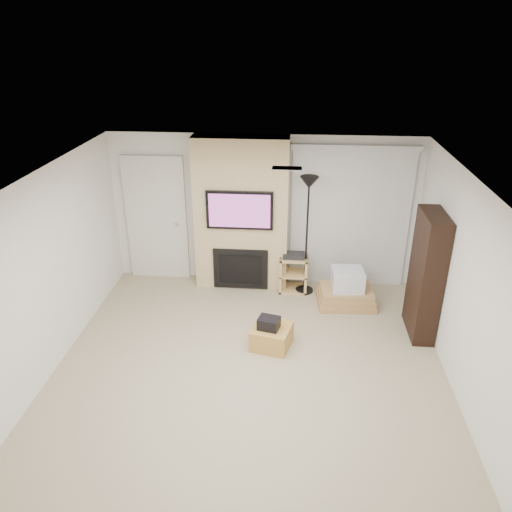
# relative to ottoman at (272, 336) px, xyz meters

# --- Properties ---
(floor) EXTENTS (5.00, 5.50, 0.00)m
(floor) POSITION_rel_ottoman_xyz_m (-0.25, -0.76, -0.15)
(floor) COLOR tan
(floor) RESTS_ON ground
(ceiling) EXTENTS (5.00, 5.50, 0.00)m
(ceiling) POSITION_rel_ottoman_xyz_m (-0.25, -0.76, 2.35)
(ceiling) COLOR white
(ceiling) RESTS_ON wall_back
(wall_back) EXTENTS (5.00, 0.00, 2.50)m
(wall_back) POSITION_rel_ottoman_xyz_m (-0.25, 1.99, 1.10)
(wall_back) COLOR white
(wall_back) RESTS_ON ground
(wall_front) EXTENTS (5.00, 0.00, 2.50)m
(wall_front) POSITION_rel_ottoman_xyz_m (-0.25, -3.51, 1.10)
(wall_front) COLOR white
(wall_front) RESTS_ON ground
(wall_left) EXTENTS (0.00, 5.50, 2.50)m
(wall_left) POSITION_rel_ottoman_xyz_m (-2.75, -0.76, 1.10)
(wall_left) COLOR white
(wall_left) RESTS_ON ground
(wall_right) EXTENTS (0.00, 5.50, 2.50)m
(wall_right) POSITION_rel_ottoman_xyz_m (2.25, -0.76, 1.10)
(wall_right) COLOR white
(wall_right) RESTS_ON ground
(hvac_vent) EXTENTS (0.35, 0.18, 0.01)m
(hvac_vent) POSITION_rel_ottoman_xyz_m (0.15, 0.04, 2.35)
(hvac_vent) COLOR silver
(hvac_vent) RESTS_ON ceiling
(ottoman) EXTENTS (0.61, 0.61, 0.30)m
(ottoman) POSITION_rel_ottoman_xyz_m (0.00, 0.00, 0.00)
(ottoman) COLOR #BF8E41
(ottoman) RESTS_ON floor
(black_bag) EXTENTS (0.33, 0.28, 0.16)m
(black_bag) POSITION_rel_ottoman_xyz_m (-0.04, -0.03, 0.23)
(black_bag) COLOR black
(black_bag) RESTS_ON ottoman
(fireplace_wall) EXTENTS (1.50, 0.47, 2.50)m
(fireplace_wall) POSITION_rel_ottoman_xyz_m (-0.60, 1.78, 1.09)
(fireplace_wall) COLOR #D2B782
(fireplace_wall) RESTS_ON floor
(entry_door) EXTENTS (1.02, 0.11, 2.14)m
(entry_door) POSITION_rel_ottoman_xyz_m (-2.05, 1.96, 0.90)
(entry_door) COLOR silver
(entry_door) RESTS_ON floor
(vertical_blinds) EXTENTS (1.98, 0.10, 2.37)m
(vertical_blinds) POSITION_rel_ottoman_xyz_m (1.15, 1.94, 1.12)
(vertical_blinds) COLOR silver
(vertical_blinds) RESTS_ON floor
(floor_lamp) EXTENTS (0.29, 0.29, 1.96)m
(floor_lamp) POSITION_rel_ottoman_xyz_m (0.46, 1.59, 1.39)
(floor_lamp) COLOR black
(floor_lamp) RESTS_ON floor
(av_stand) EXTENTS (0.45, 0.38, 0.66)m
(av_stand) POSITION_rel_ottoman_xyz_m (0.27, 1.62, 0.20)
(av_stand) COLOR #E2B971
(av_stand) RESTS_ON floor
(box_stack) EXTENTS (0.93, 0.73, 0.59)m
(box_stack) POSITION_rel_ottoman_xyz_m (1.11, 1.24, 0.08)
(box_stack) COLOR tan
(box_stack) RESTS_ON floor
(bookshelf) EXTENTS (0.30, 0.80, 1.80)m
(bookshelf) POSITION_rel_ottoman_xyz_m (2.09, 0.53, 0.75)
(bookshelf) COLOR black
(bookshelf) RESTS_ON floor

